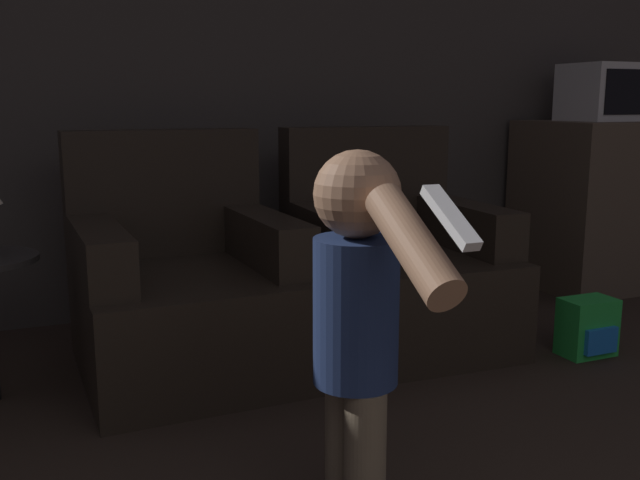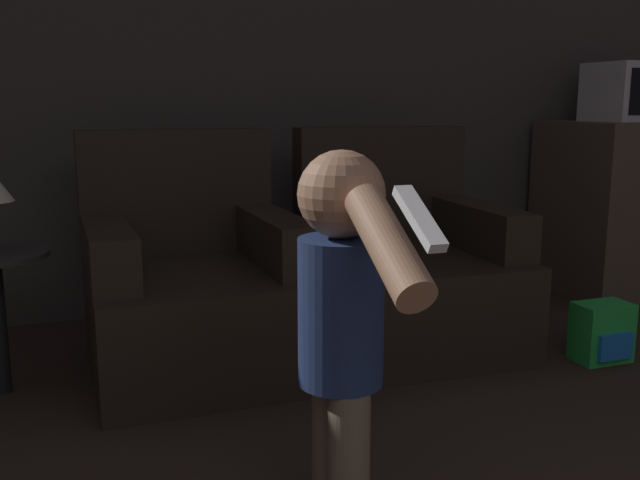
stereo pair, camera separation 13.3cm
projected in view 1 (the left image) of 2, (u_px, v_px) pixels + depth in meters
The scene contains 7 objects.
wall_back at pixel (171, 46), 3.38m from camera, with size 8.40×0.05×2.60m.
armchair_left at pixel (184, 290), 2.79m from camera, with size 0.82×0.91×0.93m.
armchair_right at pixel (392, 269), 3.14m from camera, with size 0.83×0.92×0.93m.
person_toddler at pixel (358, 312), 1.68m from camera, with size 0.20×0.63×0.93m.
toy_backpack at pixel (588, 327), 2.95m from camera, with size 0.22×0.16×0.24m.
kitchen_counter at pixel (623, 202), 4.14m from camera, with size 1.17×0.66×0.93m.
microwave at pixel (610, 92), 3.95m from camera, with size 0.49×0.36×0.31m.
Camera 1 is at (-0.70, 1.01, 1.04)m, focal length 40.00 mm.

